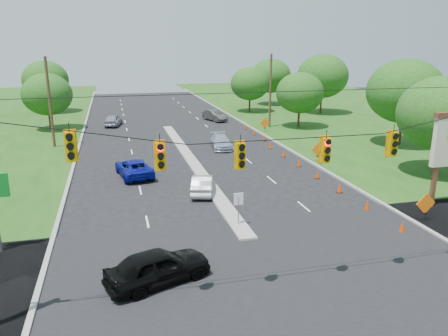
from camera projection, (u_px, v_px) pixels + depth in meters
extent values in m
plane|color=black|center=(276.00, 279.00, 19.43)|extent=(160.00, 160.00, 0.00)
cube|color=black|center=(276.00, 279.00, 19.43)|extent=(160.00, 14.00, 0.02)
cube|color=gray|center=(79.00, 146.00, 44.97)|extent=(0.25, 110.00, 0.16)
cube|color=gray|center=(265.00, 136.00, 49.80)|extent=(0.25, 110.00, 0.16)
cube|color=gray|center=(192.00, 161.00, 39.00)|extent=(1.00, 34.00, 0.18)
cylinder|color=gray|center=(238.00, 212.00, 24.78)|extent=(0.06, 0.06, 1.80)
cube|color=white|center=(239.00, 199.00, 24.56)|extent=(0.55, 0.04, 0.70)
cylinder|color=black|center=(291.00, 129.00, 16.59)|extent=(24.00, 0.04, 0.04)
cube|color=#FFAC00|center=(71.00, 147.00, 14.75)|extent=(0.34, 0.24, 1.00)
cube|color=#FFAC00|center=(160.00, 156.00, 15.61)|extent=(0.34, 0.24, 1.00)
cube|color=#FFAC00|center=(241.00, 156.00, 16.37)|extent=(0.34, 0.24, 1.00)
cube|color=#FFAC00|center=(326.00, 150.00, 17.21)|extent=(0.34, 0.24, 1.00)
cube|color=#FFAC00|center=(392.00, 144.00, 17.90)|extent=(0.34, 0.24, 1.00)
cylinder|color=#422D1C|center=(50.00, 103.00, 43.17)|extent=(0.28, 0.28, 9.00)
cylinder|color=#422D1C|center=(270.00, 91.00, 53.81)|extent=(0.28, 0.28, 9.00)
cube|color=#59331E|center=(435.00, 174.00, 27.51)|extent=(0.25, 0.25, 4.40)
cone|color=#E53600|center=(402.00, 227.00, 24.19)|extent=(0.32, 0.32, 0.70)
cone|color=#E53600|center=(367.00, 205.00, 27.45)|extent=(0.32, 0.32, 0.70)
cone|color=#E53600|center=(340.00, 188.00, 30.71)|extent=(0.32, 0.32, 0.70)
cone|color=#E53600|center=(317.00, 174.00, 33.97)|extent=(0.32, 0.32, 0.70)
cone|color=#E53600|center=(299.00, 163.00, 37.23)|extent=(0.32, 0.32, 0.70)
cone|color=#E53600|center=(284.00, 153.00, 40.50)|extent=(0.32, 0.32, 0.70)
cone|color=#E53600|center=(271.00, 145.00, 43.76)|extent=(0.32, 0.32, 0.70)
cone|color=#E53600|center=(265.00, 138.00, 47.16)|extent=(0.32, 0.32, 0.70)
cone|color=#E53600|center=(254.00, 132.00, 50.42)|extent=(0.32, 0.32, 0.70)
cone|color=#E53600|center=(245.00, 127.00, 53.69)|extent=(0.32, 0.32, 0.70)
cube|color=black|center=(424.00, 213.00, 25.59)|extent=(0.06, 0.58, 0.26)
cube|color=black|center=(424.00, 213.00, 25.59)|extent=(0.06, 0.58, 0.26)
cube|color=orange|center=(426.00, 203.00, 25.43)|extent=(1.27, 0.05, 1.27)
cube|color=black|center=(318.00, 156.00, 38.64)|extent=(0.06, 0.58, 0.26)
cube|color=black|center=(318.00, 156.00, 38.64)|extent=(0.06, 0.58, 0.26)
cube|color=orange|center=(318.00, 150.00, 38.47)|extent=(1.27, 0.05, 1.27)
cube|color=black|center=(265.00, 128.00, 51.68)|extent=(0.06, 0.58, 0.26)
cube|color=black|center=(265.00, 128.00, 51.68)|extent=(0.06, 0.58, 0.26)
cube|color=orange|center=(265.00, 123.00, 51.52)|extent=(1.27, 0.05, 1.27)
cylinder|color=black|center=(50.00, 120.00, 53.02)|extent=(0.28, 0.28, 2.52)
ellipsoid|color=#194C14|center=(47.00, 94.00, 52.18)|extent=(5.88, 5.88, 5.04)
cylinder|color=black|center=(48.00, 103.00, 66.47)|extent=(0.28, 0.28, 2.88)
ellipsoid|color=#194C14|center=(45.00, 80.00, 65.51)|extent=(6.72, 6.72, 5.76)
cylinder|color=black|center=(435.00, 158.00, 34.53)|extent=(0.28, 0.28, 2.88)
ellipsoid|color=#194C14|center=(442.00, 114.00, 33.57)|extent=(6.72, 6.72, 5.76)
cylinder|color=black|center=(401.00, 130.00, 44.75)|extent=(0.28, 0.28, 3.24)
ellipsoid|color=#194C14|center=(405.00, 91.00, 43.67)|extent=(7.56, 7.56, 6.48)
cylinder|color=black|center=(299.00, 118.00, 54.60)|extent=(0.28, 0.28, 2.52)
ellipsoid|color=#194C14|center=(300.00, 93.00, 53.76)|extent=(5.88, 5.88, 5.04)
cylinder|color=black|center=(321.00, 103.00, 65.73)|extent=(0.28, 0.28, 3.24)
ellipsoid|color=#194C14|center=(323.00, 76.00, 64.65)|extent=(7.56, 7.56, 6.48)
cylinder|color=black|center=(270.00, 97.00, 75.07)|extent=(0.28, 0.28, 2.88)
ellipsoid|color=#194C14|center=(271.00, 76.00, 74.11)|extent=(6.72, 6.72, 5.76)
cylinder|color=black|center=(250.00, 104.00, 67.17)|extent=(0.28, 0.28, 2.52)
ellipsoid|color=#194C14|center=(250.00, 84.00, 66.33)|extent=(5.88, 5.88, 5.04)
imported|color=black|center=(158.00, 267.00, 18.92)|extent=(5.02, 3.36, 1.59)
imported|color=#B8B8B8|center=(203.00, 184.00, 30.57)|extent=(2.39, 4.21, 1.31)
imported|color=#0C1393|center=(134.00, 168.00, 34.46)|extent=(3.11, 5.32, 1.39)
imported|color=#99A1B9|center=(221.00, 142.00, 43.86)|extent=(2.32, 4.74, 1.33)
imported|color=gray|center=(113.00, 120.00, 55.93)|extent=(2.63, 4.53, 1.45)
imported|color=#313131|center=(215.00, 115.00, 59.68)|extent=(2.85, 4.67, 1.45)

